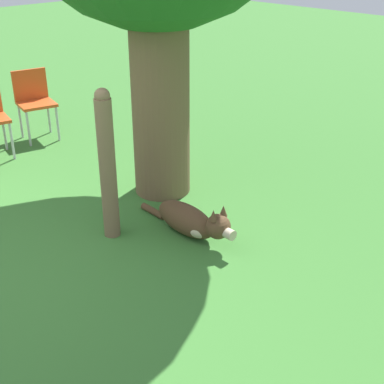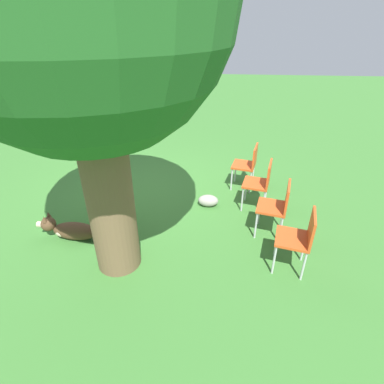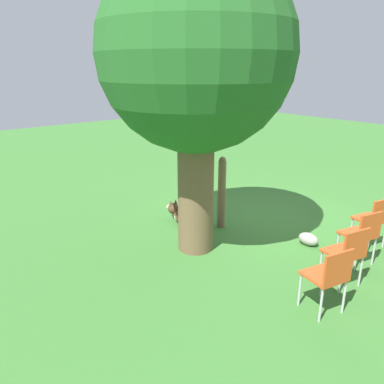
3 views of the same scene
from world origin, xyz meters
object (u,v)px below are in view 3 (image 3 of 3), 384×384
object	(u,v)px
oak_tree	(196,57)
red_chair_3	(329,275)
red_chair_2	(348,251)
red_chair_1	(362,233)
red_chair_0	(374,218)
dog	(183,217)
fence_post	(222,192)

from	to	relation	value
oak_tree	red_chair_3	world-z (taller)	oak_tree
red_chair_2	red_chair_3	distance (m)	0.75
red_chair_1	red_chair_0	bearing A→B (deg)	-64.24
red_chair_2	oak_tree	bearing A→B (deg)	33.90
oak_tree	dog	world-z (taller)	oak_tree
red_chair_0	red_chair_1	world-z (taller)	same
dog	red_chair_0	distance (m)	3.34
fence_post	red_chair_1	xyz separation A→B (m)	(-2.39, -0.62, -0.16)
fence_post	red_chair_1	world-z (taller)	fence_post
red_chair_0	red_chair_3	distance (m)	2.24
oak_tree	fence_post	xyz separation A→B (m)	(0.37, -0.94, -2.33)
oak_tree	red_chair_1	world-z (taller)	oak_tree
red_chair_2	red_chair_3	world-z (taller)	same
red_chair_3	dog	bearing A→B (deg)	7.07
oak_tree	red_chair_3	bearing A→B (deg)	-177.45
dog	red_chair_1	xyz separation A→B (m)	(-2.92, -1.12, 0.38)
red_chair_0	red_chair_2	bearing A→B (deg)	115.76
dog	red_chair_0	xyz separation A→B (m)	(-2.76, -1.84, 0.38)
red_chair_1	oak_tree	bearing A→B (deg)	50.71
fence_post	red_chair_2	world-z (taller)	fence_post
oak_tree	dog	size ratio (longest dim) A/B	3.73
dog	red_chair_1	size ratio (longest dim) A/B	1.37
red_chair_0	red_chair_1	xyz separation A→B (m)	(-0.16, 0.73, 0.00)
red_chair_0	red_chair_3	bearing A→B (deg)	115.76
fence_post	red_chair_2	xyz separation A→B (m)	(-2.56, 0.11, -0.16)
fence_post	red_chair_0	size ratio (longest dim) A/B	1.54
dog	red_chair_0	size ratio (longest dim) A/B	1.37
red_chair_2	fence_post	bearing A→B (deg)	10.56
fence_post	red_chair_3	bearing A→B (deg)	162.84
fence_post	red_chair_0	world-z (taller)	fence_post
fence_post	red_chair_3	xyz separation A→B (m)	(-2.72, 0.84, -0.16)
oak_tree	fence_post	world-z (taller)	oak_tree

